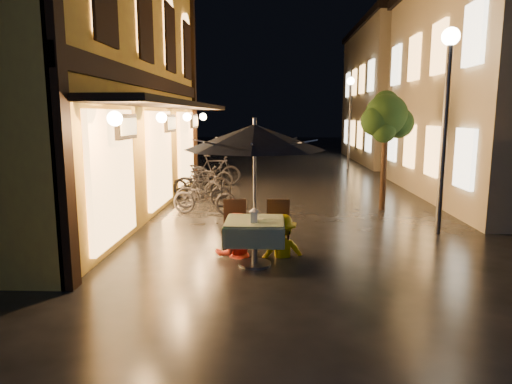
{
  "coord_description": "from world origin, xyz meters",
  "views": [
    {
      "loc": [
        -0.52,
        -7.61,
        2.5
      ],
      "look_at": [
        -0.83,
        0.38,
        1.15
      ],
      "focal_mm": 32.0,
      "sensor_mm": 36.0,
      "label": 1
    }
  ],
  "objects_px": {
    "streetlamp_near": "(447,94)",
    "bicycle_0": "(205,197)",
    "person_orange": "(235,214)",
    "table_lantern": "(254,214)",
    "cafe_table": "(255,231)",
    "person_yellow": "(282,216)",
    "patio_umbrella": "(255,137)"
  },
  "relations": [
    {
      "from": "streetlamp_near",
      "to": "person_orange",
      "type": "bearing_deg",
      "value": -158.24
    },
    {
      "from": "bicycle_0",
      "to": "person_yellow",
      "type": "bearing_deg",
      "value": -140.67
    },
    {
      "from": "patio_umbrella",
      "to": "person_yellow",
      "type": "relative_size",
      "value": 1.67
    },
    {
      "from": "person_yellow",
      "to": "cafe_table",
      "type": "bearing_deg",
      "value": 34.6
    },
    {
      "from": "bicycle_0",
      "to": "person_orange",
      "type": "bearing_deg",
      "value": -152.6
    },
    {
      "from": "cafe_table",
      "to": "person_orange",
      "type": "distance_m",
      "value": 0.68
    },
    {
      "from": "table_lantern",
      "to": "person_yellow",
      "type": "bearing_deg",
      "value": 57.45
    },
    {
      "from": "streetlamp_near",
      "to": "cafe_table",
      "type": "distance_m",
      "value": 5.0
    },
    {
      "from": "person_orange",
      "to": "bicycle_0",
      "type": "bearing_deg",
      "value": -89.59
    },
    {
      "from": "patio_umbrella",
      "to": "bicycle_0",
      "type": "distance_m",
      "value": 4.5
    },
    {
      "from": "bicycle_0",
      "to": "cafe_table",
      "type": "bearing_deg",
      "value": -149.94
    },
    {
      "from": "cafe_table",
      "to": "person_yellow",
      "type": "relative_size",
      "value": 0.67
    },
    {
      "from": "cafe_table",
      "to": "patio_umbrella",
      "type": "relative_size",
      "value": 0.4
    },
    {
      "from": "patio_umbrella",
      "to": "person_orange",
      "type": "bearing_deg",
      "value": 124.41
    },
    {
      "from": "person_yellow",
      "to": "bicycle_0",
      "type": "height_order",
      "value": "person_yellow"
    },
    {
      "from": "cafe_table",
      "to": "person_yellow",
      "type": "xyz_separation_m",
      "value": [
        0.46,
        0.55,
        0.15
      ]
    },
    {
      "from": "person_yellow",
      "to": "bicycle_0",
      "type": "distance_m",
      "value": 3.88
    },
    {
      "from": "patio_umbrella",
      "to": "person_yellow",
      "type": "distance_m",
      "value": 1.58
    },
    {
      "from": "person_yellow",
      "to": "patio_umbrella",
      "type": "bearing_deg",
      "value": 34.6
    },
    {
      "from": "patio_umbrella",
      "to": "person_orange",
      "type": "relative_size",
      "value": 1.62
    },
    {
      "from": "streetlamp_near",
      "to": "bicycle_0",
      "type": "relative_size",
      "value": 2.48
    },
    {
      "from": "streetlamp_near",
      "to": "table_lantern",
      "type": "xyz_separation_m",
      "value": [
        -3.83,
        -2.4,
        -2.0
      ]
    },
    {
      "from": "streetlamp_near",
      "to": "cafe_table",
      "type": "bearing_deg",
      "value": -149.92
    },
    {
      "from": "cafe_table",
      "to": "person_orange",
      "type": "xyz_separation_m",
      "value": [
        -0.37,
        0.54,
        0.17
      ]
    },
    {
      "from": "streetlamp_near",
      "to": "table_lantern",
      "type": "height_order",
      "value": "streetlamp_near"
    },
    {
      "from": "patio_umbrella",
      "to": "person_yellow",
      "type": "xyz_separation_m",
      "value": [
        0.46,
        0.55,
        -1.41
      ]
    },
    {
      "from": "cafe_table",
      "to": "bicycle_0",
      "type": "bearing_deg",
      "value": 109.92
    },
    {
      "from": "table_lantern",
      "to": "cafe_table",
      "type": "bearing_deg",
      "value": 90.0
    },
    {
      "from": "cafe_table",
      "to": "table_lantern",
      "type": "xyz_separation_m",
      "value": [
        -0.0,
        -0.18,
        0.33
      ]
    },
    {
      "from": "cafe_table",
      "to": "person_orange",
      "type": "bearing_deg",
      "value": 124.41
    },
    {
      "from": "person_yellow",
      "to": "bicycle_0",
      "type": "bearing_deg",
      "value": -75.84
    },
    {
      "from": "person_yellow",
      "to": "person_orange",
      "type": "bearing_deg",
      "value": -14.59
    }
  ]
}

